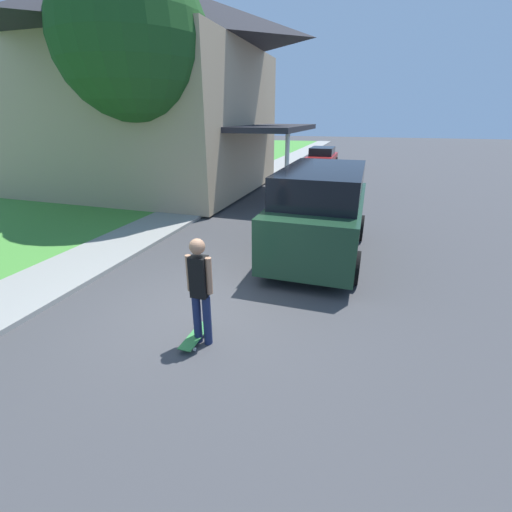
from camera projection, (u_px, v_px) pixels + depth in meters
ground_plane at (199, 310)px, 6.35m from camera, size 120.00×120.00×0.00m
lawn at (88, 204)px, 13.89m from camera, size 10.00×80.00×0.08m
sidewalk at (184, 212)px, 12.64m from camera, size 1.80×80.00×0.10m
house at (141, 86)px, 15.36m from camera, size 13.04×9.36×8.72m
lawn_tree_far at (132, 42)px, 10.80m from camera, size 4.89×4.89×7.90m
suv_parked at (320, 211)px, 8.52m from camera, size 2.17×4.73×2.19m
car_down_street at (322, 158)px, 23.49m from camera, size 1.85×4.38×1.39m
skateboarder at (200, 288)px, 5.08m from camera, size 0.41×0.23×1.74m
skateboard at (196, 336)px, 5.45m from camera, size 0.23×0.78×0.10m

